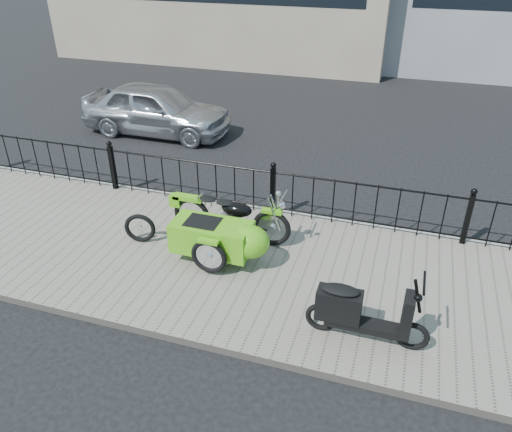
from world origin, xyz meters
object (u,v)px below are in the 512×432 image
(motorcycle_sidecar, at_px, (225,234))
(spare_tire, at_px, (140,228))
(scooter, at_px, (359,312))
(sedan_car, at_px, (156,109))

(motorcycle_sidecar, relative_size, spare_tire, 4.11)
(motorcycle_sidecar, xyz_separation_m, scooter, (2.36, -1.24, -0.04))
(motorcycle_sidecar, bearing_deg, spare_tire, 179.83)
(spare_tire, relative_size, sedan_car, 0.14)
(motorcycle_sidecar, height_order, scooter, scooter)
(motorcycle_sidecar, distance_m, sedan_car, 6.61)
(scooter, height_order, sedan_car, sedan_car)
(scooter, relative_size, spare_tire, 2.98)
(scooter, bearing_deg, spare_tire, 162.64)
(scooter, xyz_separation_m, sedan_car, (-6.36, 6.50, 0.14))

